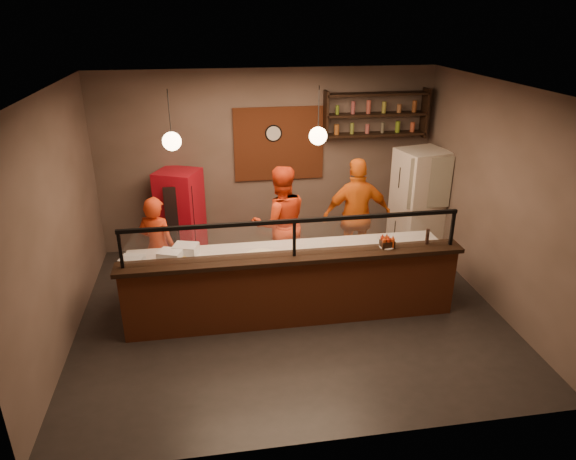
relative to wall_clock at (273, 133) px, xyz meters
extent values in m
plane|color=black|center=(-0.10, -2.46, -2.10)|extent=(6.00, 6.00, 0.00)
plane|color=#332C28|center=(-0.10, -2.46, 1.10)|extent=(6.00, 6.00, 0.00)
plane|color=#6E5A51|center=(-0.10, 0.04, -0.50)|extent=(6.00, 0.00, 6.00)
plane|color=#6E5A51|center=(-3.10, -2.46, -0.50)|extent=(0.00, 5.00, 5.00)
plane|color=#6E5A51|center=(2.90, -2.46, -0.50)|extent=(0.00, 5.00, 5.00)
plane|color=#6E5A51|center=(-0.10, -4.96, -0.50)|extent=(6.00, 0.00, 6.00)
cube|color=brown|center=(0.10, 0.01, -0.20)|extent=(1.60, 0.04, 1.30)
cube|color=brown|center=(-0.10, -2.76, -1.60)|extent=(4.60, 0.25, 1.00)
cube|color=black|center=(-0.10, -2.76, -1.07)|extent=(4.70, 0.37, 0.06)
cube|color=gray|center=(-0.10, -2.26, -1.68)|extent=(4.60, 0.75, 0.85)
cube|color=beige|center=(-0.10, -2.26, -1.23)|extent=(4.60, 0.75, 0.05)
cube|color=white|center=(-0.10, -2.76, -0.79)|extent=(4.40, 0.02, 0.50)
cube|color=black|center=(-0.10, -2.76, -0.54)|extent=(4.50, 0.05, 0.05)
cube|color=black|center=(-2.32, -2.76, -0.79)|extent=(0.04, 0.04, 0.50)
cube|color=black|center=(-0.10, -2.76, -0.79)|extent=(0.04, 0.04, 0.50)
cube|color=black|center=(2.12, -2.76, -0.79)|extent=(0.04, 0.04, 0.50)
cube|color=black|center=(1.80, -0.14, -0.05)|extent=(1.80, 0.28, 0.04)
cube|color=black|center=(1.80, -0.14, 0.30)|extent=(1.80, 0.28, 0.04)
cube|color=black|center=(1.80, -0.14, 0.65)|extent=(1.80, 0.28, 0.04)
cube|color=black|center=(0.90, -0.14, 0.30)|extent=(0.04, 0.28, 0.85)
cube|color=black|center=(2.70, -0.14, 0.30)|extent=(0.04, 0.28, 0.85)
cylinder|color=black|center=(0.00, 0.00, 0.00)|extent=(0.30, 0.04, 0.30)
cylinder|color=black|center=(-1.60, -2.26, 0.80)|extent=(0.01, 0.01, 0.60)
sphere|color=#FFCC8C|center=(-1.60, -2.26, 0.45)|extent=(0.24, 0.24, 0.24)
cylinder|color=black|center=(0.30, -2.26, 0.80)|extent=(0.01, 0.01, 0.60)
sphere|color=#FFCC8C|center=(0.30, -2.26, 0.45)|extent=(0.24, 0.24, 0.24)
imported|color=red|center=(-1.99, -1.65, -1.30)|extent=(0.69, 0.60, 1.61)
imported|color=red|center=(-0.08, -1.37, -1.15)|extent=(1.00, 0.82, 1.90)
imported|color=orange|center=(1.20, -1.30, -1.13)|extent=(1.15, 0.50, 1.94)
cube|color=silver|center=(2.50, -0.74, -1.16)|extent=(0.93, 0.89, 1.88)
cube|color=#AD0B1A|center=(-1.69, -0.31, -1.31)|extent=(0.87, 0.84, 1.59)
cylinder|color=#EFEACB|center=(-0.51, -2.39, -1.19)|extent=(0.64, 0.64, 0.01)
cube|color=white|center=(-1.75, -2.34, -1.12)|extent=(0.38, 0.34, 0.15)
cube|color=silver|center=(-1.55, -2.19, -1.12)|extent=(0.39, 0.34, 0.16)
cube|color=silver|center=(-2.25, -2.45, -1.13)|extent=(0.35, 0.31, 0.15)
cylinder|color=gold|center=(-1.58, -2.32, -1.17)|extent=(0.32, 0.16, 0.05)
cube|color=black|center=(1.22, -2.70, -0.99)|extent=(0.19, 0.15, 0.10)
cylinder|color=black|center=(1.80, -2.69, -0.93)|extent=(0.06, 0.06, 0.22)
cylinder|color=silver|center=(1.22, -2.70, -1.03)|extent=(0.27, 0.27, 0.01)
camera|label=1|loc=(-1.16, -8.84, 1.99)|focal=32.00mm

